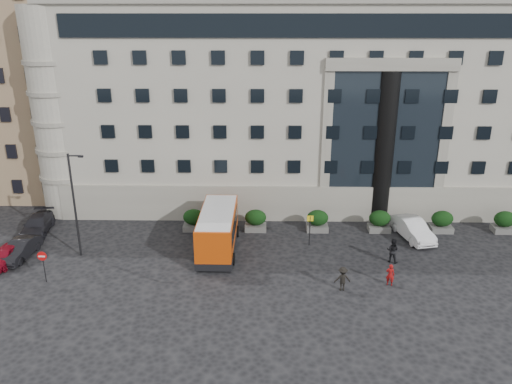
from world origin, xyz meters
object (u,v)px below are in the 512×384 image
at_px(parked_car_d, 83,197).
at_px(pedestrian_a, 390,275).
at_px(no_entry_sign, 43,261).
at_px(parked_car_b, 20,249).
at_px(hedge_b, 256,220).
at_px(hedge_c, 317,220).
at_px(parked_car_a, 6,255).
at_px(minibus, 218,229).
at_px(pedestrian_c, 343,279).
at_px(parked_car_c, 37,225).
at_px(hedge_f, 505,222).
at_px(pedestrian_b, 393,250).
at_px(street_lamp, 75,202).
at_px(hedge_d, 380,221).
at_px(hedge_e, 442,221).
at_px(white_taxi, 413,229).
at_px(bus_stop_sign, 310,225).
at_px(red_truck, 116,195).
at_px(hedge_a, 194,220).

relative_size(parked_car_d, pedestrian_a, 3.21).
distance_m(no_entry_sign, parked_car_b, 4.97).
bearing_deg(hedge_b, hedge_c, 0.00).
height_order(parked_car_a, parked_car_d, parked_car_d).
distance_m(minibus, pedestrian_c, 10.56).
bearing_deg(parked_car_c, hedge_f, -6.34).
height_order(hedge_b, pedestrian_b, pedestrian_b).
bearing_deg(street_lamp, pedestrian_c, -13.91).
height_order(hedge_d, hedge_e, same).
relative_size(hedge_c, white_taxi, 0.37).
bearing_deg(hedge_d, bus_stop_sign, -155.34).
bearing_deg(parked_car_d, no_entry_sign, -76.25).
bearing_deg(parked_car_c, pedestrian_a, -23.81).
bearing_deg(pedestrian_b, hedge_c, -20.95).
distance_m(hedge_f, pedestrian_a, 14.55).
bearing_deg(pedestrian_a, white_taxi, -97.53).
bearing_deg(hedge_e, street_lamp, -170.52).
relative_size(hedge_d, minibus, 0.24).
bearing_deg(no_entry_sign, parked_car_d, 99.58).
relative_size(hedge_d, parked_car_a, 0.47).
distance_m(no_entry_sign, pedestrian_c, 20.14).
bearing_deg(pedestrian_b, red_truck, 3.18).
bearing_deg(hedge_e, pedestrian_c, -135.49).
distance_m(minibus, parked_car_a, 15.60).
relative_size(minibus, pedestrian_b, 4.12).
relative_size(red_truck, parked_car_a, 1.32).
relative_size(parked_car_b, pedestrian_b, 2.25).
bearing_deg(parked_car_d, hedge_b, -15.28).
xyz_separation_m(hedge_a, street_lamp, (-7.94, -4.80, 3.44)).
distance_m(hedge_d, white_taxi, 2.75).
bearing_deg(hedge_a, pedestrian_a, -31.42).
relative_size(hedge_b, parked_car_b, 0.44).
bearing_deg(parked_car_d, hedge_e, -6.18).
height_order(hedge_e, white_taxi, hedge_e).
height_order(hedge_e, parked_car_c, hedge_e).
distance_m(bus_stop_sign, parked_car_a, 22.77).
bearing_deg(bus_stop_sign, minibus, -172.98).
xyz_separation_m(hedge_f, minibus, (-23.63, -3.68, 0.82)).
height_order(hedge_a, pedestrian_c, hedge_a).
distance_m(hedge_b, parked_car_d, 17.70).
height_order(hedge_c, parked_car_b, hedge_c).
height_order(street_lamp, pedestrian_c, street_lamp).
relative_size(hedge_c, pedestrian_a, 1.18).
bearing_deg(hedge_a, parked_car_b, -156.79).
xyz_separation_m(hedge_e, pedestrian_a, (-6.38, -8.81, -0.15)).
xyz_separation_m(red_truck, parked_car_c, (-5.08, -5.52, -0.64)).
relative_size(parked_car_c, white_taxi, 0.98).
relative_size(hedge_f, street_lamp, 0.23).
relative_size(hedge_c, parked_car_d, 0.37).
xyz_separation_m(hedge_c, minibus, (-8.03, -3.68, 0.82)).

